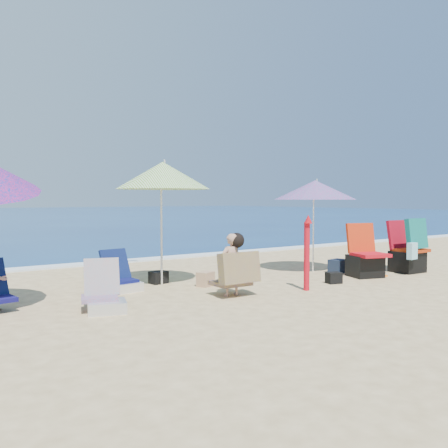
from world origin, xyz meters
TOP-DOWN VIEW (x-y plane):
  - ground at (0.00, 0.00)m, footprint 120.00×120.00m
  - foam at (0.00, 5.10)m, footprint 120.00×0.50m
  - umbrella_turquoise at (2.29, 1.37)m, footprint 1.79×1.79m
  - umbrella_striped at (-1.07, 1.78)m, footprint 1.89×1.89m
  - furled_umbrella at (0.67, -0.04)m, footprint 0.14×0.15m
  - chair_navy at (-1.90, 1.69)m, footprint 0.58×0.66m
  - chair_rainbow at (-2.65, 0.49)m, footprint 0.66×0.81m
  - camp_chair_left at (2.61, 0.32)m, footprint 0.77×0.83m
  - camp_chair_right at (3.82, 0.18)m, footprint 0.83×0.75m
  - person_center at (-0.62, 0.26)m, footprint 0.69×0.58m
  - bag_black_a at (-1.08, 1.96)m, footprint 0.34×0.27m
  - bag_tan at (-0.51, 1.26)m, footprint 0.35×0.31m
  - bag_navy_b at (2.58, 0.98)m, footprint 0.41×0.34m
  - bag_black_b at (1.54, 0.15)m, footprint 0.30×0.24m
  - orange_item at (2.90, 0.13)m, footprint 0.23×0.14m

SIDE VIEW (x-z plane):
  - ground at x=0.00m, z-range 0.00..0.00m
  - orange_item at x=2.90m, z-range 0.00..0.03m
  - foam at x=0.00m, z-range 0.00..0.04m
  - bag_black_b at x=1.54m, z-range 0.00..0.20m
  - bag_black_a at x=-1.08m, z-range 0.00..0.22m
  - bag_tan at x=-0.51m, z-range 0.00..0.25m
  - bag_navy_b at x=2.58m, z-range 0.00..0.28m
  - chair_navy at x=-1.90m, z-range -0.16..0.52m
  - chair_rainbow at x=-2.65m, z-range -0.16..0.53m
  - camp_chair_left at x=2.61m, z-range -0.21..0.84m
  - camp_chair_right at x=3.82m, z-range -0.16..0.98m
  - person_center at x=-0.62m, z-range -0.02..0.99m
  - furled_umbrella at x=0.67m, z-range 0.06..1.33m
  - umbrella_turquoise at x=2.29m, z-range 0.74..2.70m
  - umbrella_striped at x=-1.07m, z-range 0.83..3.06m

